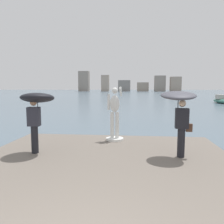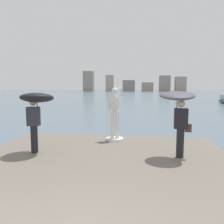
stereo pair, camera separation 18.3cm
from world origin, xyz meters
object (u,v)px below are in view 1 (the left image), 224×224
object	(u,v)px
statue_white_figure	(115,116)
onlooker_left	(37,104)
onlooker_right	(179,106)
boat_mid	(221,100)

from	to	relation	value
statue_white_figure	onlooker_left	distance (m)	3.09
onlooker_right	boat_mid	size ratio (longest dim) A/B	0.40
onlooker_left	boat_mid	xyz separation A→B (m)	(16.83, 30.10, -1.49)
onlooker_left	onlooker_right	xyz separation A→B (m)	(4.41, 0.02, -0.02)
onlooker_left	boat_mid	size ratio (longest dim) A/B	0.39
onlooker_right	boat_mid	distance (m)	32.57
statue_white_figure	boat_mid	world-z (taller)	statue_white_figure
onlooker_left	boat_mid	bearing A→B (deg)	60.79
boat_mid	onlooker_left	bearing A→B (deg)	-119.21
statue_white_figure	onlooker_left	bearing A→B (deg)	-139.41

